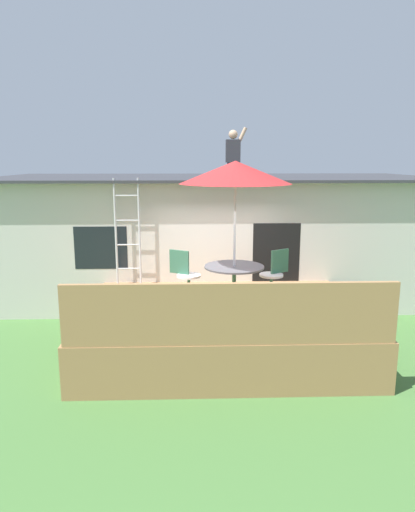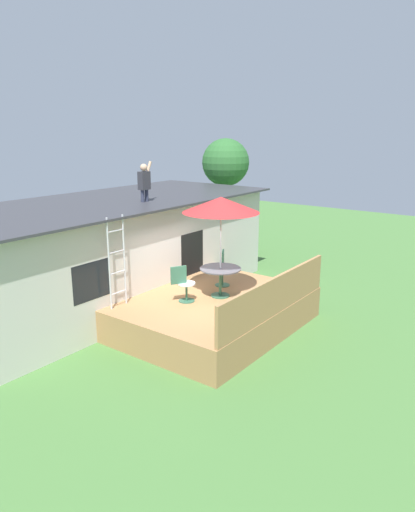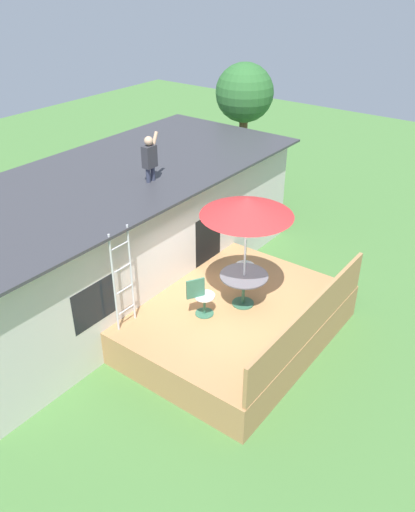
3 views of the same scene
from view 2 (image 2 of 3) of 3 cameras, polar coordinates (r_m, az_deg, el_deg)
ground_plane at (r=12.33m, az=0.41°, el=-8.47°), size 40.00×40.00×0.00m
house at (r=14.17m, az=-11.37°, el=0.71°), size 10.50×4.50×2.95m
deck at (r=12.17m, az=0.42°, el=-6.74°), size 4.80×3.81×0.80m
deck_railing at (r=10.95m, az=8.28°, el=-4.69°), size 4.70×0.08×0.90m
patio_table at (r=11.92m, az=1.56°, el=-2.20°), size 1.04×1.04×0.74m
patio_umbrella at (r=11.52m, az=1.63°, el=6.20°), size 1.90×1.90×2.54m
step_ladder at (r=11.29m, az=-10.87°, el=-0.74°), size 0.52×0.04×2.20m
person_figure at (r=13.38m, az=-7.62°, el=9.08°), size 0.47×0.20×1.11m
patio_chair_left at (r=11.59m, az=-2.90°, el=-3.38°), size 0.58×0.44×0.92m
patio_chair_right at (r=12.85m, az=1.83°, el=-1.52°), size 0.57×0.45×0.92m
backyard_tree at (r=19.00m, az=2.19°, el=10.99°), size 1.87×1.87×4.58m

